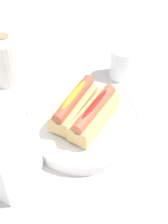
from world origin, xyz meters
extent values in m
plane|color=beige|center=(0.00, 0.00, 0.00)|extent=(2.40, 2.40, 0.00)
cylinder|color=white|center=(0.02, -0.01, 0.02)|extent=(0.27, 0.27, 0.03)
torus|color=white|center=(0.02, -0.01, 0.03)|extent=(0.27, 0.27, 0.01)
cube|color=#DBB270|center=(0.02, -0.03, 0.06)|extent=(0.16, 0.07, 0.04)
cylinder|color=#BC563D|center=(0.02, -0.03, 0.09)|extent=(0.15, 0.04, 0.03)
ellipsoid|color=red|center=(0.02, -0.03, 0.10)|extent=(0.11, 0.03, 0.01)
cube|color=#DBB270|center=(0.03, 0.02, 0.06)|extent=(0.15, 0.06, 0.04)
cylinder|color=#B24C38|center=(0.03, 0.02, 0.09)|extent=(0.15, 0.03, 0.03)
ellipsoid|color=gold|center=(0.03, 0.02, 0.10)|extent=(0.11, 0.02, 0.01)
cylinder|color=white|center=(0.25, -0.02, 0.04)|extent=(0.07, 0.07, 0.09)
cylinder|color=silver|center=(0.25, -0.02, 0.03)|extent=(0.06, 0.06, 0.05)
cylinder|color=white|center=(0.12, 0.26, 0.07)|extent=(0.11, 0.11, 0.13)
cylinder|color=#997A5B|center=(0.12, 0.26, 0.13)|extent=(0.03, 0.03, 0.00)
cube|color=white|center=(-0.17, 0.05, 0.07)|extent=(0.11, 0.05, 0.15)
camera|label=1|loc=(-0.45, -0.22, 0.59)|focal=52.52mm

